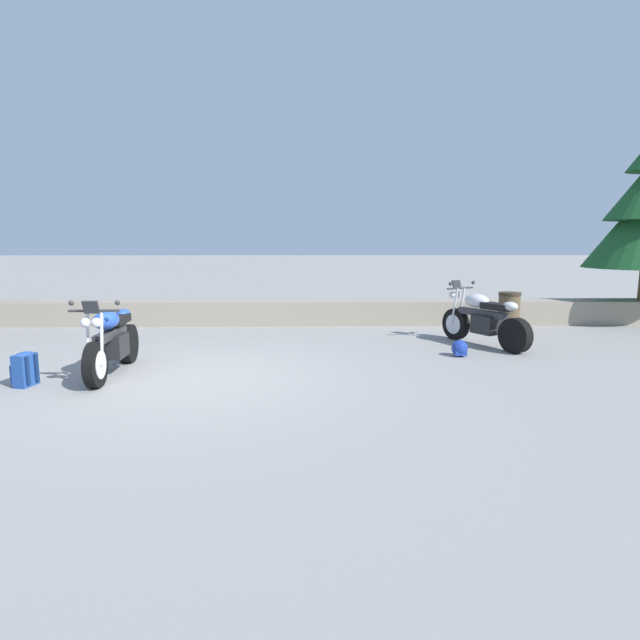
{
  "coord_description": "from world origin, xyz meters",
  "views": [
    {
      "loc": [
        1.75,
        -7.21,
        1.96
      ],
      "look_at": [
        1.91,
        1.2,
        0.65
      ],
      "focal_mm": 28.94,
      "sensor_mm": 36.0,
      "label": 1
    }
  ],
  "objects_px": {
    "rider_backpack": "(25,368)",
    "trash_bin": "(509,312)",
    "rider_helmet": "(460,348)",
    "motorcycle_blue_near_left": "(111,342)",
    "motorcycle_silver_centre": "(483,320)"
  },
  "relations": [
    {
      "from": "rider_backpack",
      "to": "trash_bin",
      "type": "distance_m",
      "value": 9.01
    },
    {
      "from": "rider_backpack",
      "to": "rider_helmet",
      "type": "height_order",
      "value": "rider_backpack"
    },
    {
      "from": "motorcycle_blue_near_left",
      "to": "rider_backpack",
      "type": "distance_m",
      "value": 1.15
    },
    {
      "from": "rider_backpack",
      "to": "trash_bin",
      "type": "bearing_deg",
      "value": 26.06
    },
    {
      "from": "trash_bin",
      "to": "rider_helmet",
      "type": "bearing_deg",
      "value": -126.66
    },
    {
      "from": "motorcycle_silver_centre",
      "to": "trash_bin",
      "type": "xyz_separation_m",
      "value": [
        1.01,
        1.38,
        -0.05
      ]
    },
    {
      "from": "motorcycle_silver_centre",
      "to": "rider_backpack",
      "type": "height_order",
      "value": "motorcycle_silver_centre"
    },
    {
      "from": "rider_backpack",
      "to": "rider_helmet",
      "type": "relative_size",
      "value": 1.68
    },
    {
      "from": "motorcycle_blue_near_left",
      "to": "rider_helmet",
      "type": "xyz_separation_m",
      "value": [
        5.45,
        1.08,
        -0.35
      ]
    },
    {
      "from": "motorcycle_silver_centre",
      "to": "rider_backpack",
      "type": "relative_size",
      "value": 4.01
    },
    {
      "from": "motorcycle_silver_centre",
      "to": "rider_helmet",
      "type": "xyz_separation_m",
      "value": [
        -0.68,
        -0.9,
        -0.35
      ]
    },
    {
      "from": "rider_helmet",
      "to": "trash_bin",
      "type": "height_order",
      "value": "trash_bin"
    },
    {
      "from": "motorcycle_blue_near_left",
      "to": "trash_bin",
      "type": "bearing_deg",
      "value": 25.16
    },
    {
      "from": "motorcycle_silver_centre",
      "to": "rider_helmet",
      "type": "height_order",
      "value": "motorcycle_silver_centre"
    },
    {
      "from": "motorcycle_silver_centre",
      "to": "rider_helmet",
      "type": "bearing_deg",
      "value": -127.15
    }
  ]
}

